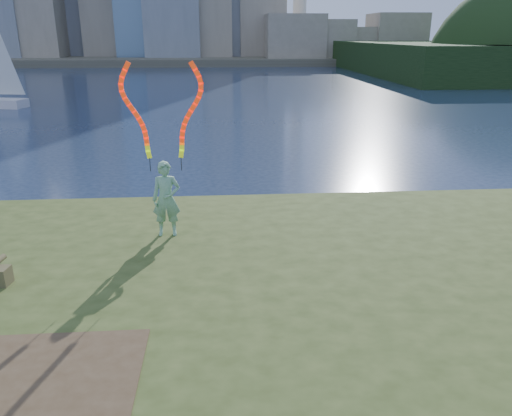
{
  "coord_description": "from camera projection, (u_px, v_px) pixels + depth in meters",
  "views": [
    {
      "loc": [
        0.51,
        -8.34,
        5.05
      ],
      "look_at": [
        1.22,
        1.0,
        1.78
      ],
      "focal_mm": 35.0,
      "sensor_mm": 36.0,
      "label": 1
    }
  ],
  "objects": [
    {
      "name": "ground",
      "position": [
        196.0,
        315.0,
        9.47
      ],
      "size": [
        320.0,
        320.0,
        0.0
      ],
      "primitive_type": "plane",
      "color": "#192640",
      "rests_on": "ground"
    },
    {
      "name": "grassy_knoll",
      "position": [
        189.0,
        379.0,
        7.2
      ],
      "size": [
        20.0,
        18.0,
        0.8
      ],
      "color": "#344318",
      "rests_on": "ground"
    },
    {
      "name": "dirt_patch",
      "position": [
        1.0,
        404.0,
        6.04
      ],
      "size": [
        3.2,
        3.0,
        0.02
      ],
      "primitive_type": "cube",
      "color": "#47331E",
      "rests_on": "grassy_knoll"
    },
    {
      "name": "far_shore",
      "position": [
        214.0,
        58.0,
        98.71
      ],
      "size": [
        320.0,
        40.0,
        1.2
      ],
      "primitive_type": "cube",
      "color": "#504B3A",
      "rests_on": "ground"
    },
    {
      "name": "woman_with_ribbons",
      "position": [
        165.0,
        174.0,
        10.75
      ],
      "size": [
        2.07,
        0.41,
        4.05
      ],
      "rotation": [
        0.0,
        0.0,
        0.02
      ],
      "color": "#1E6D31",
      "rests_on": "grassy_knoll"
    }
  ]
}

